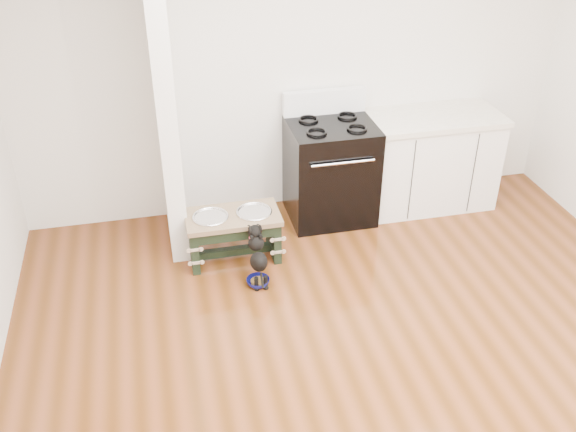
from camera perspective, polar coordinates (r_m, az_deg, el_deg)
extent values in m
plane|color=#4F290E|center=(4.45, 8.37, -14.57)|extent=(5.00, 5.00, 0.00)
plane|color=silver|center=(5.77, 0.69, 13.12)|extent=(5.00, 0.00, 5.00)
cube|color=silver|center=(5.25, -11.04, 10.62)|extent=(0.15, 0.80, 2.70)
cube|color=black|center=(5.88, 3.80, 3.96)|extent=(0.76, 0.65, 0.92)
cube|color=black|center=(5.65, 4.65, 1.99)|extent=(0.58, 0.02, 0.50)
cylinder|color=silver|center=(5.46, 4.92, 4.71)|extent=(0.56, 0.02, 0.02)
cube|color=white|center=(5.88, 3.24, 10.11)|extent=(0.76, 0.08, 0.22)
torus|color=black|center=(5.50, 2.57, 7.46)|extent=(0.18, 0.18, 0.02)
torus|color=black|center=(5.60, 6.16, 7.76)|extent=(0.18, 0.18, 0.02)
torus|color=black|center=(5.75, 1.83, 8.58)|extent=(0.18, 0.18, 0.02)
torus|color=black|center=(5.85, 5.29, 8.86)|extent=(0.18, 0.18, 0.02)
cube|color=white|center=(6.24, 12.43, 4.67)|extent=(1.20, 0.60, 0.86)
cube|color=#BFB6A3|center=(6.05, 12.92, 8.51)|extent=(1.24, 0.64, 0.05)
cube|color=black|center=(6.22, 12.98, 0.48)|extent=(1.20, 0.06, 0.10)
cube|color=black|center=(5.39, -8.43, -2.44)|extent=(0.06, 0.37, 0.38)
cube|color=black|center=(5.46, -1.31, -1.57)|extent=(0.06, 0.37, 0.38)
cube|color=black|center=(5.20, -4.63, -1.70)|extent=(0.62, 0.03, 0.10)
cube|color=black|center=(5.49, -4.78, -3.11)|extent=(0.62, 0.06, 0.06)
cube|color=brown|center=(5.30, -4.95, -0.09)|extent=(0.78, 0.42, 0.04)
cylinder|color=silver|center=(5.29, -6.89, -0.30)|extent=(0.27, 0.27, 0.05)
cylinder|color=silver|center=(5.32, -3.02, 0.16)|extent=(0.27, 0.27, 0.05)
torus|color=silver|center=(5.27, -6.91, -0.06)|extent=(0.30, 0.30, 0.02)
torus|color=silver|center=(5.31, -3.03, 0.40)|extent=(0.30, 0.30, 0.02)
cylinder|color=black|center=(5.12, -2.83, -6.02)|extent=(0.03, 0.03, 0.12)
cylinder|color=black|center=(5.13, -2.01, -5.91)|extent=(0.03, 0.03, 0.12)
sphere|color=black|center=(5.14, -2.79, -6.49)|extent=(0.04, 0.04, 0.04)
sphere|color=black|center=(5.15, -1.97, -6.38)|extent=(0.04, 0.04, 0.04)
ellipsoid|color=black|center=(5.09, -2.61, -4.08)|extent=(0.14, 0.32, 0.28)
sphere|color=black|center=(5.11, -2.85, -2.42)|extent=(0.13, 0.13, 0.13)
sphere|color=black|center=(5.09, -2.96, -1.39)|extent=(0.11, 0.11, 0.11)
sphere|color=black|center=(5.15, -3.50, -1.00)|extent=(0.04, 0.04, 0.04)
sphere|color=black|center=(5.16, -2.71, -0.90)|extent=(0.04, 0.04, 0.04)
cylinder|color=black|center=(5.05, -2.33, -5.71)|extent=(0.02, 0.09, 0.10)
torus|color=#EA455E|center=(5.11, -2.91, -1.89)|extent=(0.10, 0.07, 0.10)
imported|color=#0C0F59|center=(5.19, -2.68, -5.87)|extent=(0.24, 0.24, 0.06)
cylinder|color=#523817|center=(5.18, -2.68, -5.84)|extent=(0.12, 0.12, 0.02)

